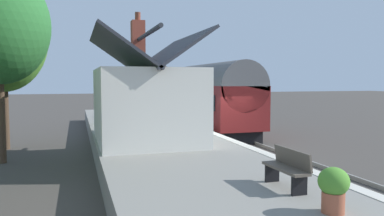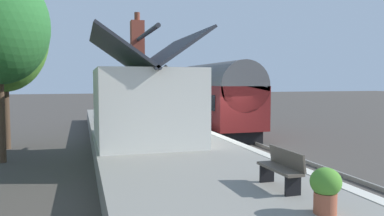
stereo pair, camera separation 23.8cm
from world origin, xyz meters
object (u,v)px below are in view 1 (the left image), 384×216
(planter_bench_right, at_px, (155,112))
(lamp_post_platform, at_px, (165,80))
(bench_platform_end, at_px, (151,112))
(tree_far_right, at_px, (2,36))
(train, at_px, (213,98))
(planter_bench_left, at_px, (333,187))
(station_building, at_px, (145,102))
(bench_mid_platform, at_px, (138,108))
(bench_by_lamp, at_px, (287,167))
(planter_corner_building, at_px, (141,107))

(planter_bench_right, distance_m, lamp_post_platform, 2.17)
(bench_platform_end, height_order, tree_far_right, tree_far_right)
(lamp_post_platform, bearing_deg, train, -134.30)
(planter_bench_left, relative_size, planter_bench_right, 1.11)
(station_building, distance_m, lamp_post_platform, 9.81)
(bench_mid_platform, relative_size, bench_by_lamp, 1.00)
(bench_mid_platform, height_order, tree_far_right, tree_far_right)
(train, bearing_deg, bench_platform_end, 76.24)
(bench_platform_end, xyz_separation_m, planter_bench_right, (1.29, -0.52, -0.10))
(station_building, bearing_deg, train, -37.91)
(planter_bench_right, bearing_deg, bench_mid_platform, 15.20)
(bench_platform_end, bearing_deg, planter_bench_right, -22.01)
(train, height_order, bench_mid_platform, train)
(train, distance_m, planter_bench_right, 3.96)
(train, bearing_deg, planter_bench_right, 55.31)
(train, bearing_deg, bench_mid_platform, 39.13)
(bench_mid_platform, bearing_deg, train, -140.87)
(station_building, distance_m, planter_bench_left, 9.44)
(bench_mid_platform, relative_size, tree_far_right, 0.18)
(station_building, height_order, planter_bench_right, station_building)
(planter_bench_right, bearing_deg, bench_by_lamp, 178.74)
(station_building, bearing_deg, bench_mid_platform, -7.51)
(bench_mid_platform, xyz_separation_m, lamp_post_platform, (-2.33, -1.39, 1.94))
(bench_mid_platform, xyz_separation_m, planter_bench_left, (-20.85, -0.27, -0.00))
(bench_mid_platform, height_order, planter_bench_left, bench_mid_platform)
(lamp_post_platform, bearing_deg, planter_bench_left, 176.56)
(station_building, bearing_deg, planter_bench_left, -168.88)
(station_building, height_order, bench_platform_end, station_building)
(station_building, height_order, planter_corner_building, station_building)
(bench_by_lamp, bearing_deg, bench_mid_platform, 0.97)
(bench_platform_end, bearing_deg, tree_far_right, 111.33)
(bench_mid_platform, bearing_deg, lamp_post_platform, -149.23)
(planter_corner_building, relative_size, tree_far_right, 0.11)
(planter_bench_left, xyz_separation_m, planter_bench_right, (18.31, -0.42, -0.10))
(train, distance_m, lamp_post_platform, 3.61)
(bench_mid_platform, height_order, bench_platform_end, same)
(train, xyz_separation_m, station_building, (-6.92, 5.39, 0.23))
(planter_bench_left, bearing_deg, bench_mid_platform, 0.75)
(bench_mid_platform, height_order, planter_corner_building, bench_mid_platform)
(planter_bench_right, height_order, planter_corner_building, planter_corner_building)
(planter_bench_right, relative_size, planter_corner_building, 0.88)
(lamp_post_platform, relative_size, tree_far_right, 0.43)
(planter_bench_left, bearing_deg, station_building, 11.12)
(planter_bench_right, height_order, lamp_post_platform, lamp_post_platform)
(bench_platform_end, relative_size, planter_corner_building, 1.63)
(tree_far_right, bearing_deg, bench_mid_platform, -47.51)
(bench_platform_end, distance_m, planter_bench_left, 17.02)
(train, distance_m, bench_platform_end, 3.89)
(planter_bench_right, bearing_deg, planter_corner_building, 4.30)
(bench_by_lamp, height_order, planter_corner_building, bench_by_lamp)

